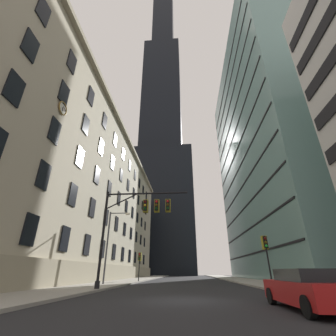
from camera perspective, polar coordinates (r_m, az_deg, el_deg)
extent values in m
cube|color=black|center=(12.66, 4.23, -30.63)|extent=(102.00, 160.00, 0.10)
cube|color=gray|center=(15.38, -33.56, -25.56)|extent=(5.00, 160.00, 0.15)
cube|color=#B2A88E|center=(43.45, -19.23, -7.88)|extent=(12.30, 63.03, 25.67)
cube|color=#9E937A|center=(46.20, -9.78, 6.58)|extent=(0.70, 63.03, 0.60)
cube|color=#9E937A|center=(39.69, -12.62, -24.41)|extent=(0.50, 63.03, 2.20)
cube|color=black|center=(19.39, -31.49, -13.12)|extent=(0.14, 1.40, 2.20)
cube|color=black|center=(23.59, -24.61, -15.94)|extent=(0.14, 1.40, 2.20)
cube|color=black|center=(28.06, -19.75, -17.76)|extent=(0.14, 1.40, 2.20)
cube|color=black|center=(32.69, -16.19, -19.00)|extent=(0.14, 1.40, 2.20)
cube|color=black|center=(37.41, -13.48, -19.88)|extent=(0.14, 1.40, 2.20)
cube|color=black|center=(42.19, -11.37, -20.54)|extent=(0.14, 1.40, 2.20)
cube|color=black|center=(47.02, -9.67, -21.04)|extent=(0.14, 1.40, 2.20)
cube|color=black|center=(51.89, -8.28, -21.44)|extent=(0.14, 1.40, 2.20)
cube|color=black|center=(56.77, -7.13, -21.76)|extent=(0.14, 1.40, 2.20)
cube|color=black|center=(61.68, -6.15, -22.02)|extent=(0.14, 1.40, 2.20)
cube|color=black|center=(20.40, -28.91, -1.64)|extent=(0.14, 1.40, 2.20)
cube|color=black|center=(24.44, -22.88, -6.26)|extent=(0.14, 1.40, 2.20)
cube|color=black|center=(28.78, -18.55, -9.49)|extent=(0.14, 1.40, 2.20)
cube|color=black|center=(33.30, -15.33, -11.83)|extent=(0.14, 1.40, 2.20)
cube|color=black|center=(37.95, -12.85, -13.57)|extent=(0.14, 1.40, 2.20)
cube|color=black|center=(42.67, -10.89, -14.92)|extent=(0.14, 1.40, 2.20)
cube|color=black|center=(47.45, -9.30, -15.98)|extent=(0.14, 1.40, 2.20)
cube|color=black|center=(52.28, -8.00, -16.84)|extent=(0.14, 1.40, 2.20)
cube|color=black|center=(57.13, -6.90, -17.55)|extent=(0.14, 1.40, 2.20)
cube|color=black|center=(62.00, -5.97, -18.14)|extent=(0.14, 1.40, 2.20)
cube|color=black|center=(19.01, -34.27, 16.24)|extent=(0.14, 1.40, 2.20)
cube|color=black|center=(22.18, -26.70, 8.38)|extent=(0.14, 1.40, 2.20)
cube|color=black|center=(25.94, -21.38, 2.55)|extent=(0.14, 1.40, 2.20)
cube|color=black|center=(30.07, -17.49, -1.77)|extent=(0.14, 1.40, 2.20)
cube|color=black|center=(34.42, -14.55, -5.01)|extent=(0.14, 1.40, 2.20)
cube|color=black|center=(38.93, -12.27, -7.51)|extent=(0.14, 1.40, 2.20)
cube|color=black|center=(43.55, -10.45, -9.48)|extent=(0.14, 1.40, 2.20)
cube|color=black|center=(48.25, -8.96, -11.05)|extent=(0.14, 1.40, 2.20)
cube|color=black|center=(53.00, -7.73, -12.35)|extent=(0.14, 1.40, 2.20)
cube|color=black|center=(57.79, -6.69, -13.42)|extent=(0.14, 1.40, 2.20)
cube|color=black|center=(62.61, -5.80, -14.33)|extent=(0.14, 1.40, 2.20)
cube|color=black|center=(21.73, -31.40, 24.84)|extent=(0.14, 1.40, 2.20)
cube|color=black|center=(24.56, -24.78, 16.68)|extent=(0.14, 1.40, 2.20)
cube|color=black|center=(28.00, -20.05, 10.22)|extent=(0.14, 1.40, 2.20)
cube|color=black|center=(31.86, -16.54, 5.20)|extent=(0.14, 1.40, 2.20)
cube|color=black|center=(36.00, -13.85, 1.29)|extent=(0.14, 1.40, 2.20)
cube|color=black|center=(40.33, -11.74, -1.81)|extent=(0.14, 1.40, 2.20)
cube|color=black|center=(44.81, -10.04, -4.29)|extent=(0.14, 1.40, 2.20)
cube|color=black|center=(49.38, -8.64, -6.32)|extent=(0.14, 1.40, 2.20)
cube|color=black|center=(54.03, -7.47, -7.99)|extent=(0.14, 1.40, 2.20)
cube|color=black|center=(58.74, -6.48, -9.40)|extent=(0.14, 1.40, 2.20)
cube|color=black|center=(63.49, -5.64, -10.60)|extent=(0.14, 1.40, 2.20)
cube|color=black|center=(24.87, -28.93, 31.37)|extent=(0.14, 1.40, 2.20)
cube|color=black|center=(27.38, -23.10, 23.38)|extent=(0.14, 1.40, 2.20)
cube|color=black|center=(30.50, -18.87, 16.74)|extent=(0.14, 1.40, 2.20)
cube|color=black|center=(34.08, -15.68, 11.35)|extent=(0.14, 1.40, 2.20)
cube|color=black|center=(37.98, -13.21, 6.99)|extent=(0.14, 1.40, 2.20)
cube|color=black|center=(42.11, -11.25, 3.46)|extent=(0.14, 1.40, 2.20)
cube|color=black|center=(46.41, -9.66, 0.57)|extent=(0.14, 1.40, 2.20)
cube|color=black|center=(50.84, -8.34, -1.82)|extent=(0.14, 1.40, 2.20)
cube|color=black|center=(55.37, -7.24, -3.83)|extent=(0.14, 1.40, 2.20)
cube|color=black|center=(59.97, -6.29, -5.53)|extent=(0.14, 1.40, 2.20)
cube|color=black|center=(64.64, -5.48, -6.98)|extent=(0.14, 1.40, 2.20)
torus|color=olive|center=(23.78, -24.98, 13.48)|extent=(0.12, 1.33, 1.33)
cylinder|color=silver|center=(23.80, -25.07, 13.47)|extent=(0.05, 1.15, 1.15)
cube|color=black|center=(23.66, -25.02, 13.26)|extent=(0.03, 0.16, 0.35)
cube|color=black|center=(23.98, -24.63, 13.40)|extent=(0.03, 0.48, 0.28)
cube|color=black|center=(96.61, -1.78, -10.92)|extent=(27.21, 27.21, 48.46)
cube|color=black|center=(124.91, -1.41, 16.63)|extent=(19.05, 19.05, 70.49)
cube|color=black|center=(186.99, -1.11, 35.20)|extent=(12.25, 12.25, 88.12)
cube|color=black|center=(22.47, 36.33, 29.87)|extent=(0.16, 11.05, 1.10)
cube|color=gray|center=(52.49, 25.56, 4.69)|extent=(16.66, 41.60, 49.76)
cube|color=black|center=(44.23, 20.00, -19.79)|extent=(0.12, 40.60, 0.24)
cube|color=black|center=(44.65, 19.24, -14.71)|extent=(0.12, 40.60, 0.24)
cube|color=black|center=(45.43, 18.53, -9.76)|extent=(0.12, 40.60, 0.24)
cube|color=black|center=(46.54, 17.88, -5.02)|extent=(0.12, 40.60, 0.24)
cube|color=black|center=(47.95, 17.27, -0.52)|extent=(0.12, 40.60, 0.24)
cube|color=black|center=(49.65, 16.69, 3.70)|extent=(0.12, 40.60, 0.24)
cube|color=black|center=(51.60, 16.15, 7.61)|extent=(0.12, 40.60, 0.24)
cube|color=black|center=(53.78, 15.65, 11.23)|extent=(0.12, 40.60, 0.24)
cube|color=black|center=(56.16, 15.18, 14.54)|extent=(0.12, 40.60, 0.24)
cube|color=black|center=(58.72, 14.73, 17.58)|extent=(0.12, 40.60, 0.24)
cube|color=black|center=(61.43, 14.31, 20.36)|extent=(0.12, 40.60, 0.24)
cylinder|color=black|center=(19.29, -16.13, -16.17)|extent=(0.20, 0.20, 7.35)
cylinder|color=black|center=(19.14, -17.46, -26.31)|extent=(0.36, 0.36, 0.50)
cylinder|color=black|center=(19.17, -5.35, -6.41)|extent=(6.76, 0.14, 0.14)
cylinder|color=black|center=(19.45, -11.38, -8.15)|extent=(2.78, 0.10, 1.41)
cylinder|color=black|center=(19.10, -5.64, -7.27)|extent=(0.04, 0.04, 0.60)
cube|color=black|center=(18.89, -5.73, -9.44)|extent=(0.30, 0.30, 0.90)
cube|color=olive|center=(19.05, -5.64, -9.58)|extent=(0.40, 0.40, 1.04)
sphere|color=#450808|center=(18.81, -5.78, -8.49)|extent=(0.20, 0.20, 0.20)
sphere|color=yellow|center=(18.74, -5.82, -9.31)|extent=(0.20, 0.20, 0.20)
sphere|color=#083D10|center=(18.67, -5.85, -10.14)|extent=(0.20, 0.20, 0.20)
cylinder|color=black|center=(18.96, -2.84, -7.23)|extent=(0.04, 0.04, 0.60)
cube|color=black|center=(18.75, -2.89, -9.41)|extent=(0.30, 0.30, 0.90)
cube|color=olive|center=(18.91, -2.83, -9.55)|extent=(0.40, 0.40, 1.04)
sphere|color=red|center=(18.67, -2.94, -8.46)|extent=(0.20, 0.20, 0.20)
sphere|color=#4B3A08|center=(18.59, -2.96, -9.28)|extent=(0.20, 0.20, 0.20)
sphere|color=#083D10|center=(18.52, -2.98, -10.12)|extent=(0.20, 0.20, 0.20)
cylinder|color=black|center=(18.86, -0.02, -7.17)|extent=(0.04, 0.04, 0.60)
cube|color=black|center=(18.65, -0.02, -9.36)|extent=(0.30, 0.30, 0.90)
cube|color=olive|center=(18.81, 0.02, -9.50)|extent=(0.40, 0.40, 1.04)
sphere|color=red|center=(18.57, -0.06, -8.40)|extent=(0.20, 0.20, 0.20)
sphere|color=#4B3A08|center=(18.49, -0.06, -9.23)|extent=(0.20, 0.20, 0.20)
sphere|color=#083D10|center=(18.42, -0.06, -10.07)|extent=(0.20, 0.20, 0.20)
cylinder|color=black|center=(20.51, 23.99, -20.63)|extent=(0.12, 0.12, 3.76)
cube|color=black|center=(20.61, 23.31, -16.85)|extent=(0.30, 0.30, 0.90)
cube|color=olive|center=(20.77, 23.17, -16.92)|extent=(0.40, 0.40, 1.04)
sphere|color=#450808|center=(20.49, 23.30, -16.01)|extent=(0.20, 0.20, 0.20)
sphere|color=#4B3A08|center=(20.46, 23.44, -16.78)|extent=(0.20, 0.20, 0.20)
sphere|color=green|center=(20.43, 23.58, -17.55)|extent=(0.20, 0.20, 0.20)
cylinder|color=black|center=(33.26, -7.29, -23.43)|extent=(0.12, 0.12, 3.50)
cube|color=black|center=(33.31, -7.17, -21.28)|extent=(0.30, 0.30, 0.90)
cube|color=olive|center=(33.47, -7.11, -21.30)|extent=(0.40, 0.40, 1.04)
sphere|color=red|center=(33.17, -7.20, -20.78)|extent=(0.20, 0.20, 0.20)
sphere|color=#4B3A08|center=(33.15, -7.23, -21.26)|extent=(0.20, 0.20, 0.20)
sphere|color=#083D10|center=(33.13, -7.26, -21.74)|extent=(0.20, 0.20, 0.20)
cylinder|color=#47474C|center=(26.26, -15.13, -18.41)|extent=(0.18, 0.18, 7.26)
cylinder|color=#47474C|center=(26.51, -12.23, -11.08)|extent=(1.99, 0.10, 0.10)
ellipsoid|color=#EFE5C6|center=(26.22, -10.12, -11.33)|extent=(0.56, 0.32, 0.24)
cube|color=maroon|center=(10.72, 31.90, -25.09)|extent=(1.76, 4.62, 0.73)
cube|color=black|center=(10.49, 31.72, -22.04)|extent=(1.60, 2.50, 0.44)
cylinder|color=black|center=(12.01, 24.60, -27.31)|extent=(0.22, 0.64, 0.64)
cylinder|color=black|center=(12.59, 32.48, -25.65)|extent=(0.22, 0.64, 0.64)
cylinder|color=black|center=(8.90, 31.91, -27.63)|extent=(0.22, 0.64, 0.64)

